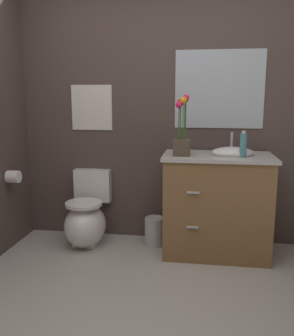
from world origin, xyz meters
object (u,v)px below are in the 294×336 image
(toilet, at_px, (87,219))
(toilet_paper_roll, at_px, (13,177))
(wall_poster, at_px, (92,108))
(vanity_cabinet, at_px, (217,204))
(flower_vase, at_px, (182,134))
(trash_bin, at_px, (154,231))
(soap_bottle, at_px, (243,145))
(wall_mirror, at_px, (219,89))

(toilet, xyz_separation_m, toilet_paper_roll, (-0.60, -0.20, 0.44))
(wall_poster, bearing_deg, toilet, -90.00)
(wall_poster, distance_m, toilet_paper_roll, 0.97)
(vanity_cabinet, bearing_deg, flower_vase, -162.87)
(toilet, height_order, trash_bin, toilet)
(toilet, relative_size, flower_vase, 1.36)
(vanity_cabinet, distance_m, wall_poster, 1.49)
(trash_bin, bearing_deg, soap_bottle, -15.19)
(wall_poster, xyz_separation_m, wall_mirror, (1.20, 0.00, 0.17))
(flower_vase, height_order, soap_bottle, flower_vase)
(toilet_paper_roll, bearing_deg, trash_bin, 12.01)
(soap_bottle, relative_size, trash_bin, 0.80)
(soap_bottle, bearing_deg, toilet_paper_roll, -178.29)
(trash_bin, relative_size, wall_mirror, 0.34)
(wall_poster, distance_m, wall_mirror, 1.22)
(flower_vase, distance_m, trash_bin, 0.99)
(soap_bottle, xyz_separation_m, toilet_paper_roll, (-2.00, -0.06, -0.32))
(toilet, bearing_deg, wall_poster, 90.00)
(wall_mirror, xyz_separation_m, toilet_paper_roll, (-1.81, -0.46, -0.77))
(vanity_cabinet, xyz_separation_m, flower_vase, (-0.31, -0.10, 0.62))
(soap_bottle, height_order, wall_poster, wall_poster)
(wall_mirror, height_order, toilet_paper_roll, wall_mirror)
(wall_poster, bearing_deg, vanity_cabinet, -13.70)
(toilet_paper_roll, bearing_deg, flower_vase, 2.82)
(toilet, relative_size, trash_bin, 2.54)
(vanity_cabinet, bearing_deg, trash_bin, 170.51)
(toilet, height_order, vanity_cabinet, vanity_cabinet)
(wall_poster, bearing_deg, trash_bin, -17.29)
(toilet, distance_m, vanity_cabinet, 1.23)
(trash_bin, height_order, toilet_paper_roll, toilet_paper_roll)
(trash_bin, xyz_separation_m, wall_poster, (-0.64, 0.20, 1.14))
(toilet, bearing_deg, flower_vase, -7.79)
(soap_bottle, height_order, wall_mirror, wall_mirror)
(soap_bottle, distance_m, trash_bin, 1.16)
(soap_bottle, bearing_deg, toilet, 174.40)
(soap_bottle, relative_size, wall_poster, 0.51)
(vanity_cabinet, height_order, flower_vase, flower_vase)
(toilet, relative_size, soap_bottle, 3.16)
(flower_vase, relative_size, wall_poster, 1.19)
(toilet, bearing_deg, vanity_cabinet, -1.25)
(vanity_cabinet, relative_size, toilet_paper_roll, 9.78)
(trash_bin, height_order, wall_poster, wall_poster)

